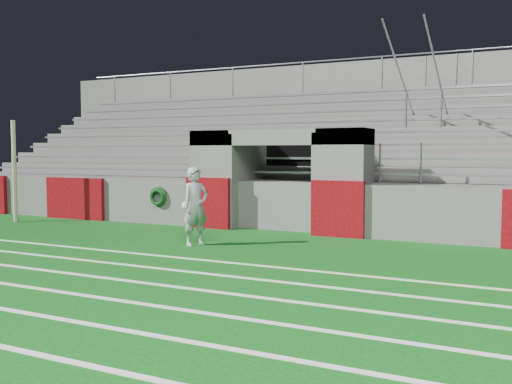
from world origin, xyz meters
The scene contains 6 objects.
ground centered at (0.00, 0.00, 0.00)m, with size 90.00×90.00×0.00m, color #0C4A11.
field_post centered at (-7.56, 1.66, 1.47)m, with size 0.12×0.12×2.94m, color #B8B188.
field_markings centered at (0.00, -5.00, 0.01)m, with size 28.00×8.09×0.01m.
stadium_structure centered at (0.00, 7.97, 1.49)m, with size 26.00×8.48×5.42m.
goalkeeper_with_ball centered at (-0.59, 0.43, 0.85)m, with size 0.63×0.73×1.70m.
hose_coil centered at (-3.42, 2.93, 0.79)m, with size 0.55×0.15×0.55m.
Camera 1 is at (6.08, -10.01, 2.02)m, focal length 40.00 mm.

